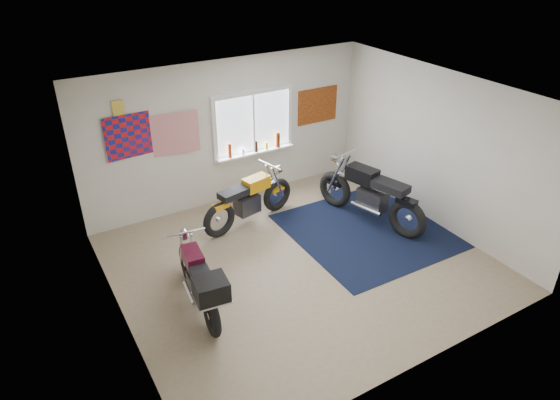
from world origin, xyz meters
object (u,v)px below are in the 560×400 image
black_chrome_bike (370,196)px  navy_rug (366,231)px  maroon_tourer (200,282)px  yellow_triumph (249,201)px

black_chrome_bike → navy_rug: bearing=121.0°
navy_rug → maroon_tourer: maroon_tourer is taller
yellow_triumph → maroon_tourer: (-1.64, -1.75, 0.05)m
navy_rug → yellow_triumph: size_ratio=1.34×
yellow_triumph → maroon_tourer: yellow_triumph is taller
navy_rug → yellow_triumph: 2.13m
navy_rug → maroon_tourer: bearing=-172.2°
black_chrome_bike → yellow_triumph: bearing=45.9°
black_chrome_bike → maroon_tourer: (-3.52, -0.72, -0.02)m
navy_rug → maroon_tourer: 3.33m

